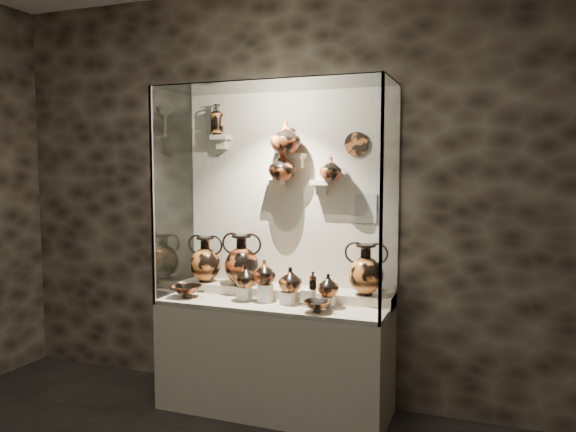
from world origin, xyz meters
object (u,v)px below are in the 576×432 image
object	(u,v)px
jug_a	(246,276)
ovoid_vase_a	(282,166)
kylix_left	(187,290)
kylix_right	(317,305)
jug_e	(328,285)
ovoid_vase_b	(286,137)
ovoid_vase_c	(331,169)
jug_c	(290,279)
amphora_mid	(242,260)
jug_b	(265,272)
lekythos_tall	(217,118)
lekythos_small	(313,280)
amphora_left	(206,259)
amphora_right	(366,269)

from	to	relation	value
jug_a	ovoid_vase_a	size ratio (longest dim) A/B	0.79
kylix_left	kylix_right	distance (m)	1.05
jug_e	ovoid_vase_b	xyz separation A→B (m)	(-0.40, 0.21, 1.05)
ovoid_vase_c	jug_a	bearing A→B (deg)	-167.49
jug_c	ovoid_vase_c	bearing A→B (deg)	25.61
amphora_mid	jug_b	distance (m)	0.31
kylix_left	lekythos_tall	world-z (taller)	lekythos_tall
ovoid_vase_a	amphora_mid	bearing A→B (deg)	-145.05
lekythos_small	lekythos_tall	bearing A→B (deg)	177.66
jug_b	ovoid_vase_a	world-z (taller)	ovoid_vase_a
amphora_left	jug_e	distance (m)	1.09
lekythos_small	ovoid_vase_c	world-z (taller)	ovoid_vase_c
lekythos_tall	jug_c	bearing A→B (deg)	-42.35
jug_e	amphora_right	bearing A→B (deg)	53.43
jug_c	lekythos_small	world-z (taller)	same
jug_c	jug_e	bearing A→B (deg)	-21.39
ovoid_vase_a	ovoid_vase_b	bearing A→B (deg)	6.72
jug_b	kylix_left	bearing A→B (deg)	170.11
ovoid_vase_c	jug_c	bearing A→B (deg)	-146.22
amphora_left	amphora_mid	bearing A→B (deg)	-7.68
amphora_left	ovoid_vase_c	world-z (taller)	ovoid_vase_c
amphora_right	jug_b	size ratio (longest dim) A/B	2.09
amphora_left	jug_e	world-z (taller)	amphora_left
amphora_mid	amphora_right	bearing A→B (deg)	-0.04
amphora_mid	amphora_right	world-z (taller)	amphora_mid
lekythos_tall	amphora_right	bearing A→B (deg)	-26.46
jug_b	kylix_right	size ratio (longest dim) A/B	0.75
amphora_left	kylix_left	xyz separation A→B (m)	(-0.01, -0.27, -0.20)
amphora_left	jug_c	bearing A→B (deg)	-18.23
amphora_left	ovoid_vase_a	bearing A→B (deg)	-1.63
ovoid_vase_c	kylix_left	bearing A→B (deg)	-175.47
amphora_mid	amphora_right	size ratio (longest dim) A/B	1.07
ovoid_vase_a	amphora_right	bearing A→B (deg)	20.77
jug_a	kylix_right	distance (m)	0.62
amphora_mid	kylix_left	world-z (taller)	amphora_mid
ovoid_vase_a	jug_b	bearing A→B (deg)	-78.29
amphora_left	kylix_left	world-z (taller)	amphora_left
jug_a	jug_b	size ratio (longest dim) A/B	0.96
lekythos_small	ovoid_vase_b	distance (m)	1.08
ovoid_vase_a	ovoid_vase_c	bearing A→B (deg)	28.07
jug_a	lekythos_tall	distance (m)	1.28
amphora_left	kylix_right	xyz separation A→B (m)	(1.04, -0.33, -0.21)
lekythos_small	ovoid_vase_c	size ratio (longest dim) A/B	0.85
lekythos_tall	ovoid_vase_a	distance (m)	0.68
ovoid_vase_a	ovoid_vase_c	xyz separation A→B (m)	(0.38, 0.02, -0.02)
amphora_left	jug_c	distance (m)	0.81
jug_a	kylix_right	bearing A→B (deg)	-5.33
amphora_left	ovoid_vase_b	size ratio (longest dim) A/B	1.53
jug_b	kylix_left	distance (m)	0.63
jug_a	lekythos_small	bearing A→B (deg)	8.28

